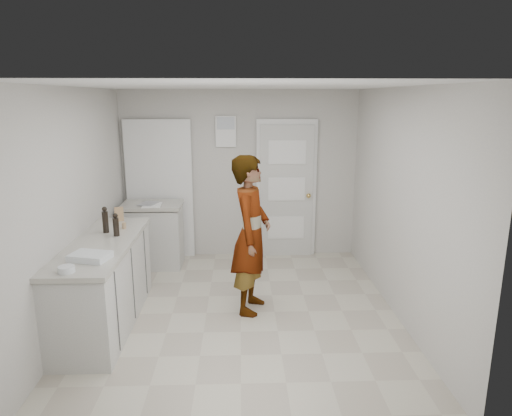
{
  "coord_description": "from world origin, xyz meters",
  "views": [
    {
      "loc": [
        0.01,
        -4.78,
        2.4
      ],
      "look_at": [
        0.19,
        0.4,
        1.13
      ],
      "focal_mm": 32.0,
      "sensor_mm": 36.0,
      "label": 1
    }
  ],
  "objects_px": {
    "oil_cruet_b": "(105,220)",
    "baking_dish": "(90,257)",
    "spice_jar": "(124,226)",
    "oil_cruet_a": "(116,225)",
    "person": "(251,235)",
    "egg_bowl": "(66,269)",
    "cake_mix_box": "(119,214)"
  },
  "relations": [
    {
      "from": "person",
      "to": "oil_cruet_b",
      "type": "height_order",
      "value": "person"
    },
    {
      "from": "spice_jar",
      "to": "egg_bowl",
      "type": "height_order",
      "value": "spice_jar"
    },
    {
      "from": "cake_mix_box",
      "to": "baking_dish",
      "type": "distance_m",
      "value": 1.36
    },
    {
      "from": "oil_cruet_a",
      "to": "baking_dish",
      "type": "height_order",
      "value": "oil_cruet_a"
    },
    {
      "from": "oil_cruet_b",
      "to": "baking_dish",
      "type": "xyz_separation_m",
      "value": [
        0.1,
        -0.87,
        -0.11
      ]
    },
    {
      "from": "cake_mix_box",
      "to": "baking_dish",
      "type": "height_order",
      "value": "cake_mix_box"
    },
    {
      "from": "person",
      "to": "oil_cruet_a",
      "type": "xyz_separation_m",
      "value": [
        -1.46,
        -0.08,
        0.15
      ]
    },
    {
      "from": "oil_cruet_a",
      "to": "egg_bowl",
      "type": "relative_size",
      "value": 1.8
    },
    {
      "from": "person",
      "to": "egg_bowl",
      "type": "distance_m",
      "value": 1.98
    },
    {
      "from": "oil_cruet_b",
      "to": "cake_mix_box",
      "type": "bearing_deg",
      "value": 87.34
    },
    {
      "from": "person",
      "to": "cake_mix_box",
      "type": "xyz_separation_m",
      "value": [
        -1.59,
        0.54,
        0.12
      ]
    },
    {
      "from": "person",
      "to": "oil_cruet_a",
      "type": "height_order",
      "value": "person"
    },
    {
      "from": "person",
      "to": "egg_bowl",
      "type": "bearing_deg",
      "value": 138.62
    },
    {
      "from": "egg_bowl",
      "to": "baking_dish",
      "type": "bearing_deg",
      "value": 71.64
    },
    {
      "from": "person",
      "to": "oil_cruet_b",
      "type": "bearing_deg",
      "value": 101.84
    },
    {
      "from": "cake_mix_box",
      "to": "oil_cruet_a",
      "type": "distance_m",
      "value": 0.63
    },
    {
      "from": "person",
      "to": "spice_jar",
      "type": "height_order",
      "value": "person"
    },
    {
      "from": "baking_dish",
      "to": "oil_cruet_b",
      "type": "bearing_deg",
      "value": 96.51
    },
    {
      "from": "cake_mix_box",
      "to": "egg_bowl",
      "type": "xyz_separation_m",
      "value": [
        -0.03,
        -1.67,
        -0.06
      ]
    },
    {
      "from": "oil_cruet_a",
      "to": "baking_dish",
      "type": "xyz_separation_m",
      "value": [
        -0.05,
        -0.74,
        -0.09
      ]
    },
    {
      "from": "oil_cruet_b",
      "to": "egg_bowl",
      "type": "height_order",
      "value": "oil_cruet_b"
    },
    {
      "from": "spice_jar",
      "to": "egg_bowl",
      "type": "relative_size",
      "value": 0.5
    },
    {
      "from": "person",
      "to": "oil_cruet_a",
      "type": "relative_size",
      "value": 7.03
    },
    {
      "from": "oil_cruet_b",
      "to": "egg_bowl",
      "type": "relative_size",
      "value": 2.1
    },
    {
      "from": "cake_mix_box",
      "to": "oil_cruet_a",
      "type": "xyz_separation_m",
      "value": [
        0.13,
        -0.62,
        0.04
      ]
    },
    {
      "from": "spice_jar",
      "to": "oil_cruet_b",
      "type": "relative_size",
      "value": 0.24
    },
    {
      "from": "cake_mix_box",
      "to": "baking_dish",
      "type": "xyz_separation_m",
      "value": [
        0.08,
        -1.36,
        -0.06
      ]
    },
    {
      "from": "person",
      "to": "spice_jar",
      "type": "xyz_separation_m",
      "value": [
        -1.45,
        0.19,
        0.07
      ]
    },
    {
      "from": "oil_cruet_b",
      "to": "baking_dish",
      "type": "relative_size",
      "value": 0.75
    },
    {
      "from": "spice_jar",
      "to": "oil_cruet_a",
      "type": "bearing_deg",
      "value": -92.92
    },
    {
      "from": "spice_jar",
      "to": "person",
      "type": "bearing_deg",
      "value": -7.56
    },
    {
      "from": "cake_mix_box",
      "to": "baking_dish",
      "type": "relative_size",
      "value": 0.43
    }
  ]
}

